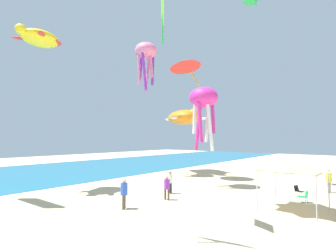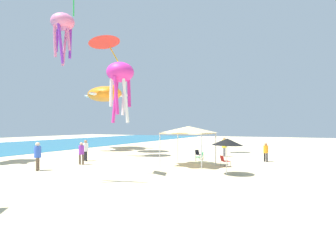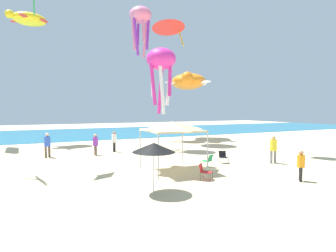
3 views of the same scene
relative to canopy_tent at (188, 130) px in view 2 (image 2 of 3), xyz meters
The scene contains 15 objects.
ground 2.77m from the canopy_tent, behind, with size 120.00×120.00×0.10m, color beige.
canopy_tent is the anchor object (origin of this frame).
beach_umbrella 4.50m from the canopy_tent, 127.08° to the right, with size 1.89×1.90×2.25m.
folding_chair_right_of_tent 3.35m from the canopy_tent, ahead, with size 0.74×0.79×0.82m.
folding_chair_left_of_tent 4.87m from the canopy_tent, ahead, with size 0.70×0.76×0.82m.
folding_chair_near_cooler 3.44m from the canopy_tent, 76.88° to the right, with size 0.80×0.81×0.82m.
person_watching_sky 10.65m from the canopy_tent, 127.96° to the left, with size 0.45×0.45×1.90m.
person_near_umbrella 8.43m from the canopy_tent, 111.05° to the left, with size 0.41×0.46×1.73m.
person_far_stroller 9.14m from the canopy_tent, 97.12° to the left, with size 0.43×0.44×1.80m.
person_kite_handler 7.53m from the canopy_tent, ahead, with size 0.51×0.45×1.91m.
person_by_tent 7.20m from the canopy_tent, 46.22° to the right, with size 0.38×0.38×1.59m.
kite_octopus_magenta 10.34m from the canopy_tent, 69.46° to the left, with size 2.68×2.68×5.96m.
kite_delta_red 17.00m from the canopy_tent, 64.79° to the left, with size 4.06×4.10×2.98m.
kite_turtle_orange 19.27m from the canopy_tent, 56.79° to the left, with size 6.98×7.00×2.16m.
kite_octopus_pink 21.58m from the canopy_tent, 75.35° to the left, with size 2.68×2.68×5.95m.
Camera 2 is at (-19.25, -7.45, 2.99)m, focal length 29.98 mm.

